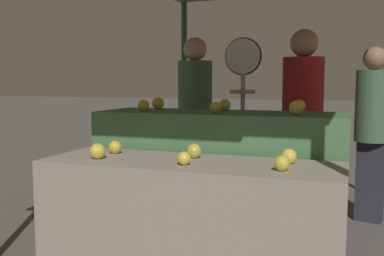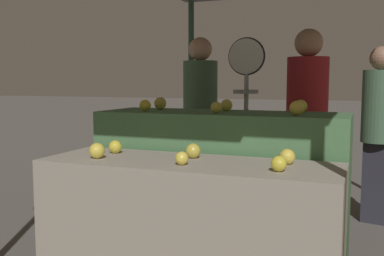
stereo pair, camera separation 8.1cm
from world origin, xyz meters
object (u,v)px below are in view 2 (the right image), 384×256
(person_vendor_at_scale, at_px, (307,118))
(person_customer_left, at_px, (200,112))
(produce_scale, at_px, (246,94))
(person_customer_right, at_px, (379,121))

(person_vendor_at_scale, relative_size, person_customer_left, 1.00)
(produce_scale, relative_size, person_vendor_at_scale, 0.95)
(person_vendor_at_scale, xyz_separation_m, person_customer_right, (0.58, 0.67, -0.06))
(person_vendor_at_scale, height_order, person_customer_left, person_customer_left)
(person_customer_right, bearing_deg, person_customer_left, 22.85)
(produce_scale, bearing_deg, person_vendor_at_scale, 36.12)
(produce_scale, xyz_separation_m, person_vendor_at_scale, (0.44, 0.32, -0.20))
(person_vendor_at_scale, relative_size, person_customer_right, 1.07)
(produce_scale, bearing_deg, person_customer_right, 44.20)
(person_vendor_at_scale, bearing_deg, person_customer_left, -28.62)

